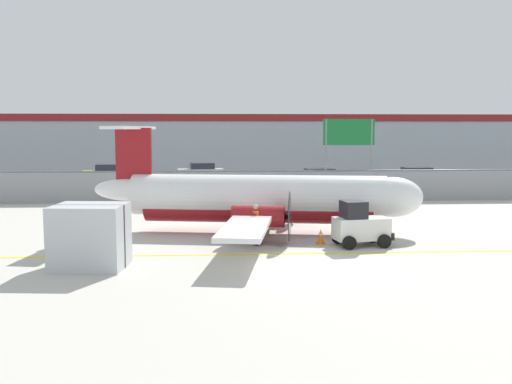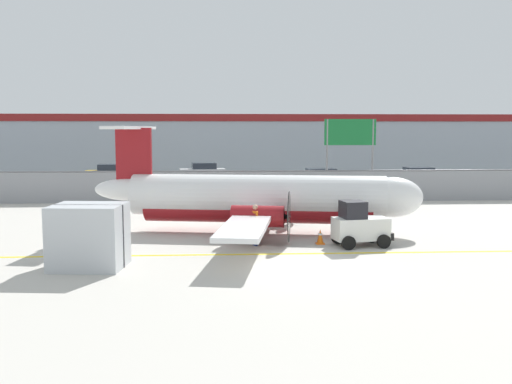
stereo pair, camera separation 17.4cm
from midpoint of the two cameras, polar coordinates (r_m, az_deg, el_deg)
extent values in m
plane|color=#BCB7AD|center=(20.21, 4.80, -7.40)|extent=(140.00, 140.00, 0.00)
cube|color=yellow|center=(22.14, 4.08, -6.17)|extent=(84.00, 0.20, 0.01)
cube|color=gray|center=(37.73, 1.04, 0.52)|extent=(98.00, 0.04, 2.00)
cylinder|color=slate|center=(37.64, 1.04, 2.11)|extent=(98.00, 0.10, 0.10)
cube|color=#38383A|center=(49.25, 0.06, 0.77)|extent=(98.00, 17.00, 0.12)
cube|color=#A8B2BC|center=(67.52, -0.83, 4.96)|extent=(91.00, 8.00, 6.50)
cube|color=maroon|center=(63.52, -0.68, 7.45)|extent=(91.00, 0.20, 0.80)
cylinder|color=white|center=(26.22, 0.31, -0.35)|extent=(11.78, 3.77, 1.90)
ellipsoid|color=white|center=(26.31, 13.67, -0.50)|extent=(2.94, 2.22, 1.80)
ellipsoid|color=white|center=(27.50, -12.46, 0.23)|extent=(3.41, 1.56, 1.05)
cylinder|color=maroon|center=(26.28, 0.31, -1.48)|extent=(10.54, 3.16, 1.48)
cube|color=white|center=(26.28, 0.53, -1.58)|extent=(4.18, 16.05, 0.18)
cylinder|color=maroon|center=(28.83, 1.43, -0.89)|extent=(2.32, 1.25, 0.90)
cone|color=black|center=(28.76, 3.72, -0.92)|extent=(0.52, 0.51, 0.44)
cylinder|color=#262626|center=(28.75, 4.02, -0.92)|extent=(0.38, 2.08, 2.10)
cylinder|color=maroon|center=(23.70, 0.39, -2.44)|extent=(2.32, 1.25, 0.90)
cone|color=black|center=(23.61, 3.17, -2.48)|extent=(0.52, 0.51, 0.44)
cylinder|color=#262626|center=(23.60, 3.53, -2.49)|extent=(0.38, 2.08, 2.10)
cube|color=maroon|center=(27.30, -11.93, 3.05)|extent=(1.71, 0.45, 3.10)
cube|color=white|center=(27.31, -12.31, 6.29)|extent=(1.87, 4.92, 0.14)
cylinder|color=#59595B|center=(26.25, 9.25, -2.54)|extent=(0.16, 0.16, 0.97)
cylinder|color=black|center=(26.33, 9.24, -3.59)|extent=(0.63, 0.31, 0.60)
cylinder|color=#59595B|center=(28.54, 0.17, -1.67)|extent=(0.16, 0.16, 0.90)
cylinder|color=black|center=(28.61, 0.17, -2.56)|extent=(0.79, 0.34, 0.76)
cylinder|color=#59595B|center=(24.20, -0.94, -3.10)|extent=(0.16, 0.16, 0.90)
cylinder|color=black|center=(24.28, -0.93, -4.15)|extent=(0.79, 0.34, 0.76)
cube|color=silver|center=(23.78, 10.63, -3.62)|extent=(2.35, 1.43, 0.90)
cube|color=black|center=(23.53, 9.88, -1.74)|extent=(1.05, 1.13, 0.70)
cube|color=black|center=(24.30, 13.12, -4.18)|extent=(0.33, 1.11, 0.30)
cylinder|color=black|center=(24.70, 11.67, -4.33)|extent=(0.58, 0.27, 0.56)
cylinder|color=black|center=(23.63, 12.85, -4.84)|extent=(0.58, 0.27, 0.56)
cylinder|color=black|center=(24.14, 8.41, -4.52)|extent=(0.58, 0.27, 0.56)
cylinder|color=black|center=(23.04, 9.46, -5.05)|extent=(0.58, 0.27, 0.56)
cylinder|color=#191E4C|center=(23.68, 0.05, -4.30)|extent=(0.20, 0.20, 0.85)
cylinder|color=#191E4C|center=(23.50, 0.21, -4.38)|extent=(0.20, 0.20, 0.85)
cylinder|color=orange|center=(23.47, 0.13, -2.60)|extent=(0.42, 0.42, 0.60)
cylinder|color=orange|center=(23.67, -0.04, -2.45)|extent=(0.12, 0.12, 0.55)
cylinder|color=orange|center=(23.26, 0.30, -2.61)|extent=(0.12, 0.12, 0.55)
sphere|color=tan|center=(23.41, 0.13, -1.54)|extent=(0.22, 0.22, 0.22)
cube|color=#B7BCC1|center=(20.53, -16.13, -4.27)|extent=(2.58, 2.22, 2.20)
cube|color=#333338|center=(20.53, -16.13, -4.27)|extent=(2.44, 0.32, 2.20)
cube|color=orange|center=(24.65, 0.12, -4.84)|extent=(0.36, 0.36, 0.04)
cone|color=orange|center=(24.59, 0.12, -4.11)|extent=(0.28, 0.28, 0.60)
cylinder|color=white|center=(24.58, 0.12, -3.92)|extent=(0.17, 0.17, 0.08)
cube|color=orange|center=(24.10, 6.63, -5.14)|extent=(0.36, 0.36, 0.04)
cone|color=orange|center=(24.04, 6.64, -4.39)|extent=(0.28, 0.28, 0.60)
cylinder|color=white|center=(24.02, 6.65, -4.20)|extent=(0.17, 0.17, 0.08)
cube|color=#B28C19|center=(52.86, -14.36, 1.69)|extent=(4.32, 2.04, 0.80)
cube|color=#262D38|center=(52.80, -14.22, 2.42)|extent=(2.32, 1.73, 0.56)
cylinder|color=black|center=(52.18, -15.99, 1.23)|extent=(0.61, 0.25, 0.60)
cylinder|color=black|center=(53.95, -15.73, 1.39)|extent=(0.61, 0.25, 0.60)
cylinder|color=black|center=(51.85, -12.93, 1.28)|extent=(0.61, 0.25, 0.60)
cylinder|color=black|center=(53.64, -12.76, 1.45)|extent=(0.61, 0.25, 0.60)
cube|color=silver|center=(53.45, -5.29, 1.90)|extent=(4.39, 2.26, 0.80)
cube|color=#262D38|center=(53.42, -5.13, 2.63)|extent=(2.39, 1.85, 0.56)
cylinder|color=black|center=(52.46, -6.71, 1.45)|extent=(0.62, 0.28, 0.60)
cylinder|color=black|center=(54.25, -6.85, 1.61)|extent=(0.62, 0.28, 0.60)
cylinder|color=black|center=(52.75, -3.67, 1.51)|extent=(0.62, 0.28, 0.60)
cylinder|color=black|center=(54.53, -3.92, 1.66)|extent=(0.62, 0.28, 0.60)
cube|color=gray|center=(45.70, 6.44, 1.16)|extent=(4.36, 2.13, 0.80)
cube|color=#262D38|center=(45.69, 6.63, 2.01)|extent=(2.35, 1.78, 0.56)
cylinder|color=black|center=(44.51, 5.01, 0.62)|extent=(0.62, 0.26, 0.60)
cylinder|color=black|center=(46.25, 4.46, 0.84)|extent=(0.62, 0.26, 0.60)
cylinder|color=black|center=(45.28, 8.44, 0.67)|extent=(0.62, 0.26, 0.60)
cylinder|color=black|center=(46.99, 7.78, 0.89)|extent=(0.62, 0.26, 0.60)
cube|color=gray|center=(48.75, 15.85, 1.27)|extent=(4.27, 1.87, 0.80)
cube|color=#262D38|center=(48.75, 16.04, 2.07)|extent=(2.26, 1.65, 0.56)
cylinder|color=black|center=(47.44, 14.66, 0.79)|extent=(0.61, 0.22, 0.60)
cylinder|color=black|center=(49.13, 13.94, 0.99)|extent=(0.61, 0.22, 0.60)
cylinder|color=black|center=(48.48, 17.77, 0.81)|extent=(0.61, 0.22, 0.60)
cylinder|color=black|center=(50.13, 16.96, 1.00)|extent=(0.61, 0.22, 0.60)
cylinder|color=slate|center=(39.85, 7.23, 3.30)|extent=(0.14, 0.14, 5.50)
cylinder|color=slate|center=(40.55, 11.69, 3.27)|extent=(0.14, 0.14, 5.50)
cube|color=#14662D|center=(40.12, 9.53, 5.93)|extent=(3.60, 0.10, 1.80)
camera|label=1|loc=(0.09, -89.82, 0.02)|focal=40.00mm
camera|label=2|loc=(0.09, 90.18, -0.02)|focal=40.00mm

